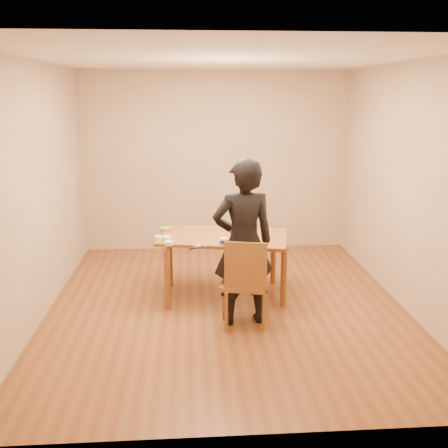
{
  "coord_description": "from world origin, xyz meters",
  "views": [
    {
      "loc": [
        -0.39,
        -5.28,
        2.35
      ],
      "look_at": [
        -0.01,
        0.25,
        0.9
      ],
      "focal_mm": 40.0,
      "sensor_mm": 36.0,
      "label": 1
    }
  ],
  "objects": [
    {
      "name": "frosting_lid",
      "position": [
        -0.31,
        -0.13,
        0.75
      ],
      "size": [
        0.09,
        0.09,
        0.01
      ],
      "primitive_type": "cylinder",
      "color": "#1945A5",
      "rests_on": "dining_table"
    },
    {
      "name": "frosting_dollop",
      "position": [
        -0.31,
        -0.13,
        0.76
      ],
      "size": [
        0.04,
        0.04,
        0.02
      ],
      "primitive_type": "ellipsoid",
      "color": "white",
      "rests_on": "frosting_lid"
    },
    {
      "name": "dining_table",
      "position": [
        -0.01,
        0.3,
        0.73
      ],
      "size": [
        1.6,
        1.14,
        0.04
      ],
      "primitive_type": "cube",
      "rotation": [
        0.0,
        0.0,
        -0.21
      ],
      "color": "brown",
      "rests_on": "floor"
    },
    {
      "name": "spatula",
      "position": [
        -0.34,
        -0.18,
        0.75
      ],
      "size": [
        0.16,
        0.11,
        0.01
      ],
      "primitive_type": "cube",
      "rotation": [
        0.0,
        0.0,
        0.56
      ],
      "color": "black",
      "rests_on": "dining_table"
    },
    {
      "name": "room_shell",
      "position": [
        0.0,
        0.34,
        1.35
      ],
      "size": [
        4.0,
        4.5,
        2.7
      ],
      "color": "brown",
      "rests_on": "ground"
    },
    {
      "name": "candy_box_pink",
      "position": [
        -0.69,
        0.55,
        0.76
      ],
      "size": [
        0.15,
        0.09,
        0.02
      ],
      "primitive_type": "cube",
      "rotation": [
        0.0,
        0.0,
        0.14
      ],
      "color": "#E43575",
      "rests_on": "dining_table"
    },
    {
      "name": "ramekin_yellow",
      "position": [
        -0.66,
        0.16,
        0.77
      ],
      "size": [
        0.09,
        0.09,
        0.04
      ],
      "primitive_type": "cylinder",
      "color": "white",
      "rests_on": "dining_table"
    },
    {
      "name": "dining_chair",
      "position": [
        0.14,
        -0.47,
        0.45
      ],
      "size": [
        0.53,
        0.53,
        0.04
      ],
      "primitive_type": "cube",
      "rotation": [
        0.0,
        0.0,
        -0.22
      ],
      "color": "brown",
      "rests_on": "floor"
    },
    {
      "name": "frosting_tub",
      "position": [
        -0.03,
        -0.06,
        0.78
      ],
      "size": [
        0.08,
        0.08,
        0.07
      ],
      "primitive_type": "cylinder",
      "color": "white",
      "rests_on": "dining_table"
    },
    {
      "name": "candy_box_green",
      "position": [
        -0.69,
        0.56,
        0.78
      ],
      "size": [
        0.16,
        0.12,
        0.02
      ],
      "primitive_type": "cube",
      "rotation": [
        0.0,
        0.0,
        0.36
      ],
      "color": "green",
      "rests_on": "candy_box_pink"
    },
    {
      "name": "cake",
      "position": [
        0.23,
        0.42,
        0.8
      ],
      "size": [
        0.21,
        0.21,
        0.07
      ],
      "primitive_type": "cylinder",
      "color": "white",
      "rests_on": "cake_plate"
    },
    {
      "name": "cake_plate",
      "position": [
        0.23,
        0.42,
        0.76
      ],
      "size": [
        0.31,
        0.31,
        0.02
      ],
      "primitive_type": "cylinder",
      "color": "#B10F0B",
      "rests_on": "dining_table"
    },
    {
      "name": "ramekin_green",
      "position": [
        -0.64,
        -0.04,
        0.77
      ],
      "size": [
        0.09,
        0.09,
        0.04
      ],
      "primitive_type": "cylinder",
      "color": "white",
      "rests_on": "dining_table"
    },
    {
      "name": "person",
      "position": [
        0.14,
        -0.43,
        0.87
      ],
      "size": [
        0.69,
        0.51,
        1.75
      ],
      "primitive_type": "imported",
      "rotation": [
        0.0,
        0.0,
        3.29
      ],
      "color": "black",
      "rests_on": "floor"
    },
    {
      "name": "frosting_dome",
      "position": [
        0.23,
        0.42,
        0.85
      ],
      "size": [
        0.2,
        0.2,
        0.03
      ],
      "primitive_type": "ellipsoid",
      "color": "white",
      "rests_on": "cake"
    },
    {
      "name": "ramekin_multi",
      "position": [
        -0.76,
        0.19,
        0.77
      ],
      "size": [
        0.08,
        0.08,
        0.04
      ],
      "primitive_type": "cylinder",
      "color": "white",
      "rests_on": "dining_table"
    }
  ]
}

